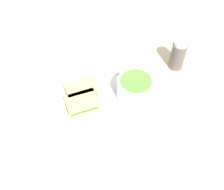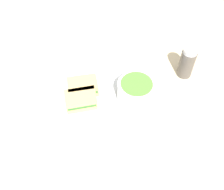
{
  "view_description": "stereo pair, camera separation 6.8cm",
  "coord_description": "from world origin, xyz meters",
  "px_view_note": "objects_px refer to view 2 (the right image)",
  "views": [
    {
      "loc": [
        -0.34,
        -0.25,
        0.56
      ],
      "look_at": [
        0.0,
        0.0,
        0.04
      ],
      "focal_mm": 42.0,
      "sensor_mm": 36.0,
      "label": 1
    },
    {
      "loc": [
        -0.29,
        -0.3,
        0.56
      ],
      "look_at": [
        0.0,
        0.0,
        0.04
      ],
      "focal_mm": 42.0,
      "sensor_mm": 36.0,
      "label": 2
    }
  ],
  "objects_px": {
    "sandwich_half_far": "(81,100)",
    "salt_shaker": "(187,62)",
    "spoon": "(110,71)",
    "soup_bowl": "(136,91)",
    "sandwich_half_near": "(83,87)"
  },
  "relations": [
    {
      "from": "sandwich_half_near",
      "to": "spoon",
      "type": "bearing_deg",
      "value": 0.25
    },
    {
      "from": "soup_bowl",
      "to": "spoon",
      "type": "bearing_deg",
      "value": 81.22
    },
    {
      "from": "spoon",
      "to": "sandwich_half_far",
      "type": "height_order",
      "value": "sandwich_half_far"
    },
    {
      "from": "soup_bowl",
      "to": "salt_shaker",
      "type": "distance_m",
      "value": 0.18
    },
    {
      "from": "spoon",
      "to": "salt_shaker",
      "type": "bearing_deg",
      "value": -164.15
    },
    {
      "from": "sandwich_half_far",
      "to": "salt_shaker",
      "type": "xyz_separation_m",
      "value": [
        0.3,
        -0.11,
        0.01
      ]
    },
    {
      "from": "salt_shaker",
      "to": "soup_bowl",
      "type": "bearing_deg",
      "value": 171.33
    },
    {
      "from": "soup_bowl",
      "to": "spoon",
      "type": "relative_size",
      "value": 0.82
    },
    {
      "from": "sandwich_half_near",
      "to": "sandwich_half_far",
      "type": "xyz_separation_m",
      "value": [
        -0.03,
        -0.03,
        0.0
      ]
    },
    {
      "from": "spoon",
      "to": "salt_shaker",
      "type": "height_order",
      "value": "salt_shaker"
    },
    {
      "from": "soup_bowl",
      "to": "sandwich_half_far",
      "type": "relative_size",
      "value": 1.01
    },
    {
      "from": "sandwich_half_near",
      "to": "salt_shaker",
      "type": "relative_size",
      "value": 0.98
    },
    {
      "from": "spoon",
      "to": "salt_shaker",
      "type": "distance_m",
      "value": 0.22
    },
    {
      "from": "spoon",
      "to": "sandwich_half_near",
      "type": "relative_size",
      "value": 1.23
    },
    {
      "from": "sandwich_half_far",
      "to": "salt_shaker",
      "type": "bearing_deg",
      "value": -20.47
    }
  ]
}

